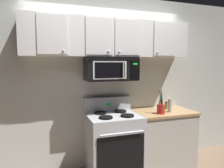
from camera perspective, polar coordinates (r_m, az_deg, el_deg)
name	(u,v)px	position (r m, az deg, el deg)	size (l,w,h in m)	color
back_wall	(106,82)	(3.33, -1.64, 0.50)	(5.20, 0.10, 2.70)	silver
stove_range	(113,143)	(3.19, 0.39, -16.07)	(0.76, 0.69, 1.12)	#B7BABF
over_range_microwave	(111,69)	(3.07, -0.30, 4.27)	(0.76, 0.43, 0.35)	black
upper_cabinets	(110,38)	(3.13, -0.49, 12.55)	(2.50, 0.36, 0.55)	silver
counter_segment	(162,138)	(3.55, 13.72, -14.24)	(0.93, 0.65, 0.90)	#BCB7AD
utensil_crock_red	(161,108)	(3.20, 13.35, -6.42)	(0.12, 0.14, 0.38)	red
salt_shaker	(172,104)	(3.76, 16.17, -5.21)	(0.04, 0.04, 0.11)	white
pepper_mill	(170,105)	(3.33, 15.67, -5.71)	(0.06, 0.06, 0.21)	#B7B2A8
spice_jar	(166,105)	(3.55, 14.76, -5.74)	(0.04, 0.04, 0.12)	#4C7F33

